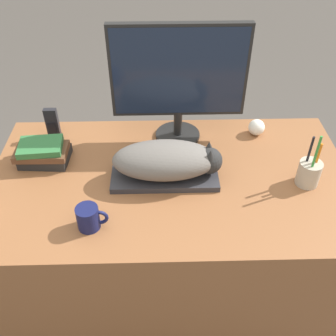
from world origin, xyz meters
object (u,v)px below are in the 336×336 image
coffee_mug (89,218)px  baseball (257,127)px  monitor (179,77)px  pen_cup (309,172)px  phone (52,123)px  keyboard (165,176)px  cat (169,160)px  book_stack (43,153)px

coffee_mug → baseball: size_ratio=1.51×
monitor → pen_cup: monitor is taller
phone → coffee_mug: bearing=-67.4°
pen_cup → phone: 1.07m
pen_cup → baseball: pen_cup is taller
keyboard → coffee_mug: (-0.26, -0.24, 0.03)m
coffee_mug → phone: (-0.22, 0.53, 0.03)m
monitor → keyboard: bearing=-103.0°
coffee_mug → phone: size_ratio=0.77×
baseball → cat: bearing=-144.1°
keyboard → pen_cup: bearing=-4.5°
keyboard → monitor: monitor is taller
phone → book_stack: phone is taller
keyboard → phone: phone is taller
keyboard → baseball: baseball is taller
keyboard → monitor: size_ratio=0.75×
book_stack → keyboard: bearing=-13.3°
coffee_mug → pen_cup: size_ratio=0.46×
cat → phone: bearing=149.7°
keyboard → cat: (0.02, 0.00, 0.08)m
cat → monitor: bearing=80.6°
monitor → pen_cup: (0.48, -0.31, -0.24)m
monitor → baseball: 0.43m
monitor → cat: bearing=-99.4°
monitor → baseball: bearing=2.2°
pen_cup → phone: bearing=161.9°
pen_cup → cat: bearing=175.3°
monitor → phone: monitor is taller
keyboard → coffee_mug: size_ratio=3.83×
cat → pen_cup: bearing=-4.7°
phone → book_stack: bearing=-92.6°
keyboard → phone: bearing=148.8°
baseball → phone: size_ratio=0.51×
baseball → phone: bearing=179.7°
coffee_mug → pen_cup: pen_cup is taller
keyboard → pen_cup: size_ratio=1.76×
keyboard → phone: size_ratio=2.95×
cat → monitor: 0.34m
keyboard → baseball: bearing=34.7°
baseball → phone: 0.89m
keyboard → book_stack: 0.50m
keyboard → coffee_mug: bearing=-136.9°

